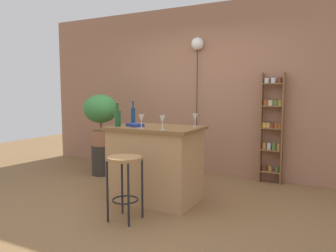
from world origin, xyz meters
The scene contains 14 objects.
ground centered at (0.00, 0.00, 0.00)m, with size 12.00×12.00×0.00m, color brown.
back_wall centered at (0.00, 1.95, 1.40)m, with size 6.40×0.10×2.80m, color #9E6B51.
kitchen_counter centered at (0.00, 0.30, 0.48)m, with size 1.13×0.75×0.94m.
bar_stool centered at (0.02, -0.40, 0.52)m, with size 0.37×0.37×0.69m.
spice_shelf centered at (1.16, 1.81, 0.87)m, with size 0.32×0.14×1.66m.
plant_stool centered at (-1.43, 1.01, 0.25)m, with size 0.33×0.33×0.49m, color #2D2823.
potted_plant centered at (-1.43, 1.01, 1.03)m, with size 0.58×0.53×0.84m.
bottle_vinegar centered at (-0.43, 0.11, 1.05)m, with size 0.08×0.08×0.29m.
bottle_sauce_amber centered at (-0.46, 0.50, 1.06)m, with size 0.06×0.06×0.31m.
wine_glass_left centered at (0.24, 0.04, 1.06)m, with size 0.07×0.07×0.16m.
wine_glass_center centered at (0.45, 0.50, 1.06)m, with size 0.07×0.07×0.16m.
wine_glass_right centered at (-0.04, 0.04, 1.06)m, with size 0.07×0.07×0.16m.
cookbook centered at (-0.24, 0.21, 0.96)m, with size 0.21×0.15×0.04m, color navy.
pendant_globe_light centered at (-0.07, 1.84, 2.12)m, with size 0.21×0.21×2.26m.
Camera 1 is at (1.97, -3.19, 1.37)m, focal length 34.61 mm.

